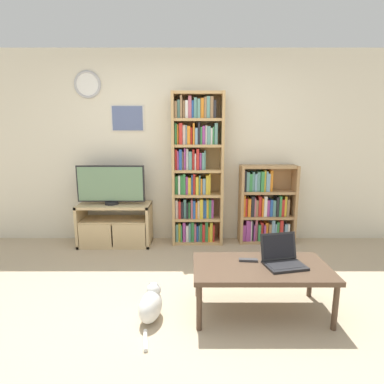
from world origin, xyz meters
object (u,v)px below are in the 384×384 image
cat (152,305)px  laptop (282,257)px  television (111,185)px  coffee_table (261,270)px  bookshelf_tall (196,172)px  tv_stand (116,224)px  remote_near_laptop (249,260)px  bookshelf_short (265,207)px

cat → laptop: bearing=19.6°
television → coffee_table: 2.33m
bookshelf_tall → laptop: bookshelf_tall is taller
tv_stand → coffee_table: (1.62, -1.59, 0.09)m
television → bookshelf_tall: size_ratio=0.44×
remote_near_laptop → cat: (-0.82, -0.20, -0.30)m
remote_near_laptop → cat: size_ratio=0.30×
coffee_table → remote_near_laptop: size_ratio=6.91×
laptop → remote_near_laptop: size_ratio=2.27×
coffee_table → bookshelf_short: bearing=75.8°
television → bookshelf_tall: bookshelf_tall is taller
bookshelf_short → bookshelf_tall: bearing=-179.0°
television → tv_stand: bearing=23.9°
television → bookshelf_short: television is taller
bookshelf_tall → coffee_table: 1.88m
tv_stand → coffee_table: bearing=-44.4°
television → bookshelf_short: (2.09, 0.14, -0.34)m
laptop → cat: (-1.09, -0.14, -0.35)m
bookshelf_tall → remote_near_laptop: bookshelf_tall is taller
cat → bookshelf_tall: bearing=90.2°
tv_stand → bookshelf_short: bookshelf_short is taller
television → bookshelf_tall: bearing=6.0°
tv_stand → bookshelf_short: 2.07m
bookshelf_tall → coffee_table: size_ratio=1.80×
coffee_table → laptop: bearing=9.5°
bookshelf_short → remote_near_laptop: size_ratio=6.62×
laptop → bookshelf_short: bearing=68.9°
coffee_table → laptop: 0.21m
bookshelf_short → cat: (-1.34, -1.82, -0.37)m
tv_stand → cat: bearing=-67.2°
coffee_table → laptop: size_ratio=3.04×
bookshelf_short → laptop: bookshelf_short is taller
television → remote_near_laptop: television is taller
coffee_table → cat: size_ratio=2.09×
television → laptop: (1.83, -1.55, -0.36)m
coffee_table → remote_near_laptop: bearing=135.1°
television → remote_near_laptop: size_ratio=5.45×
television → cat: television is taller
television → cat: 1.98m
coffee_table → cat: coffee_table is taller
laptop → cat: size_ratio=0.69×
coffee_table → remote_near_laptop: remote_near_laptop is taller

